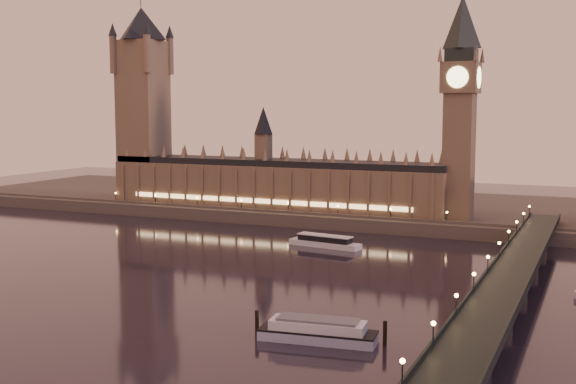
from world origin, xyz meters
name	(u,v)px	position (x,y,z in m)	size (l,w,h in m)	color
ground	(231,276)	(0.00, 0.00, 0.00)	(700.00, 700.00, 0.00)	black
far_embankment	(427,210)	(30.00, 165.00, 3.00)	(560.00, 130.00, 6.00)	#423D35
palace_of_westminster	(274,178)	(-40.12, 120.99, 21.71)	(180.00, 26.62, 52.00)	brown
victoria_tower	(143,93)	(-120.00, 121.00, 65.79)	(31.68, 31.68, 118.00)	brown
big_ben	(460,93)	(53.99, 120.99, 63.95)	(17.68, 17.68, 104.00)	brown
westminster_bridge	(507,286)	(91.61, 0.00, 5.52)	(13.20, 260.00, 15.30)	black
cruise_boat_a	(325,242)	(11.07, 61.56, 2.20)	(31.87, 11.12, 5.00)	silver
moored_barge	(318,331)	(53.33, -53.14, 2.61)	(33.40, 11.93, 6.17)	#99A6C2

